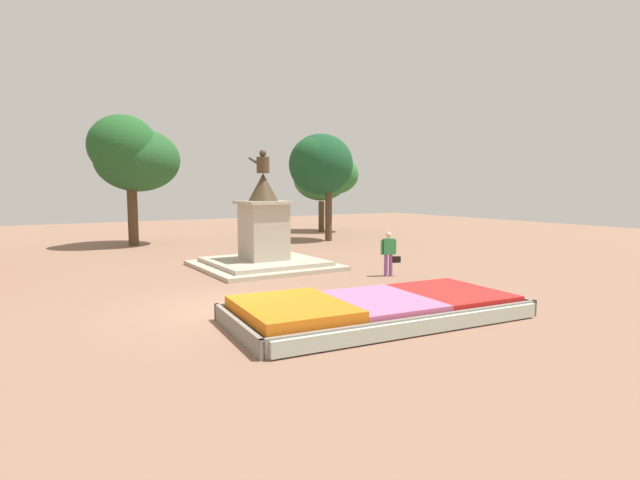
{
  "coord_description": "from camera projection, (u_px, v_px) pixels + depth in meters",
  "views": [
    {
      "loc": [
        -4.6,
        -11.89,
        3.11
      ],
      "look_at": [
        3.92,
        1.9,
        1.4
      ],
      "focal_mm": 28.0,
      "sensor_mm": 36.0,
      "label": 1
    }
  ],
  "objects": [
    {
      "name": "park_tree_far_right",
      "position": [
        326.0,
        178.0,
        35.26
      ],
      "size": [
        4.22,
        4.52,
        5.4
      ],
      "color": "#4C3823",
      "rests_on": "ground_plane"
    },
    {
      "name": "flower_planter",
      "position": [
        374.0,
        309.0,
        11.78
      ],
      "size": [
        7.33,
        3.89,
        0.6
      ],
      "color": "#38281C",
      "rests_on": "ground_plane"
    },
    {
      "name": "statue_monument",
      "position": [
        264.0,
        241.0,
        19.4
      ],
      "size": [
        4.89,
        4.89,
        4.55
      ],
      "color": "#B3A994",
      "rests_on": "ground_plane"
    },
    {
      "name": "ground_plane",
      "position": [
        229.0,
        309.0,
        12.79
      ],
      "size": [
        71.99,
        71.99,
        0.0
      ],
      "primitive_type": "plane",
      "color": "#8C6651"
    },
    {
      "name": "pedestrian_with_handbag",
      "position": [
        389.0,
        252.0,
        17.49
      ],
      "size": [
        0.7,
        0.38,
        1.57
      ],
      "color": "#8C4C99",
      "rests_on": "ground_plane"
    },
    {
      "name": "park_tree_far_left",
      "position": [
        319.0,
        163.0,
        28.92
      ],
      "size": [
        3.74,
        3.82,
        6.21
      ],
      "color": "#4C3823",
      "rests_on": "ground_plane"
    },
    {
      "name": "park_tree_behind_statue",
      "position": [
        132.0,
        155.0,
        26.4
      ],
      "size": [
        4.79,
        4.61,
        6.85
      ],
      "color": "#4C3823",
      "rests_on": "ground_plane"
    }
  ]
}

